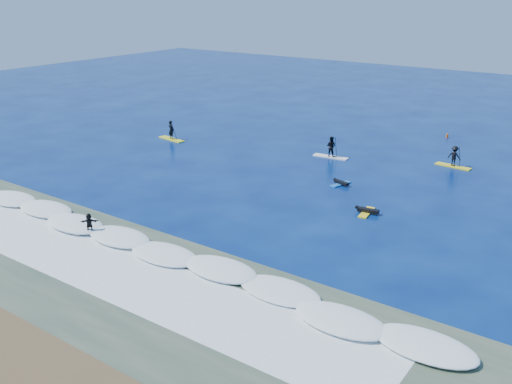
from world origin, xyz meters
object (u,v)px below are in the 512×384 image
Objects in this scene: prone_paddler_far at (341,183)px; marker_buoy at (447,136)px; sup_paddler_left at (171,133)px; wave_surfer at (89,224)px; prone_paddler_near at (367,211)px; sup_paddler_center at (331,148)px; sup_paddler_right at (454,158)px.

marker_buoy reaches higher than prone_paddler_far.
sup_paddler_left is 21.39m from prone_paddler_far.
wave_surfer is (12.55, -20.95, 0.04)m from sup_paddler_left.
sup_paddler_left is 29.27m from marker_buoy.
marker_buoy reaches higher than prone_paddler_near.
sup_paddler_left reaches higher than wave_surfer.
sup_paddler_left is at bearing 98.19° from prone_paddler_far.
wave_surfer is at bearing -105.79° from marker_buoy.
prone_paddler_near is at bearing -57.24° from sup_paddler_center.
marker_buoy is at bearing 32.03° from wave_surfer.
prone_paddler_near is at bearing -84.95° from marker_buoy.
prone_paddler_near is at bearing -90.64° from sup_paddler_right.
prone_paddler_far is 20.27m from marker_buoy.
sup_paddler_right is 14.74m from prone_paddler_near.
sup_paddler_right reaches higher than prone_paddler_near.
sup_paddler_center is 15.20m from marker_buoy.
prone_paddler_near is 24.68m from marker_buoy.
wave_surfer is at bearing -50.46° from sup_paddler_left.
sup_paddler_left is 1.68× the size of prone_paddler_far.
sup_paddler_left reaches higher than marker_buoy.
wave_surfer is at bearing -111.64° from sup_paddler_right.
sup_paddler_left is at bearing -158.89° from sup_paddler_right.
marker_buoy is (2.21, 20.15, 0.11)m from prone_paddler_far.
sup_paddler_center is 1.06× the size of sup_paddler_right.
sup_paddler_left is at bearing 66.81° from prone_paddler_near.
sup_paddler_left is 26.56m from prone_paddler_near.
sup_paddler_right is (10.38, 3.72, -0.01)m from sup_paddler_center.
sup_paddler_right is at bearing 24.23° from sup_paddler_left.
sup_paddler_left is 2.00× the size of wave_surfer.
sup_paddler_left is 1.51× the size of prone_paddler_near.
marker_buoy is (-2.17, 24.58, 0.09)m from prone_paddler_near.
wave_surfer is 3.02× the size of marker_buoy.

